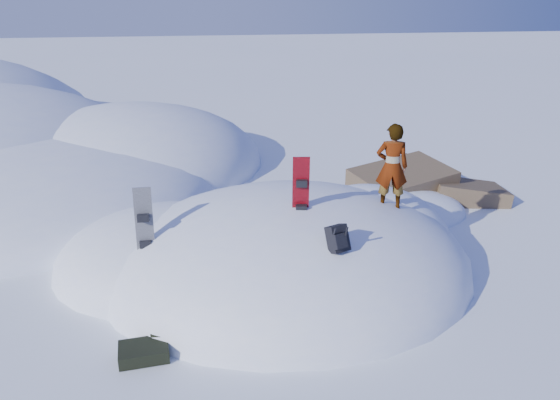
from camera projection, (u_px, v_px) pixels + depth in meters
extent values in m
plane|color=white|center=(288.00, 270.00, 10.42)|extent=(120.00, 120.00, 0.00)
ellipsoid|color=white|center=(288.00, 270.00, 10.42)|extent=(7.00, 6.00, 3.00)
ellipsoid|color=white|center=(172.00, 265.00, 10.62)|extent=(4.40, 4.00, 2.20)
ellipsoid|color=white|center=(365.00, 245.00, 11.44)|extent=(3.60, 3.20, 2.50)
ellipsoid|color=white|center=(24.00, 198.00, 14.07)|extent=(10.00, 9.00, 2.80)
ellipsoid|color=white|center=(132.00, 165.00, 16.77)|extent=(8.00, 8.00, 3.60)
ellipsoid|color=white|center=(35.00, 211.00, 13.23)|extent=(6.00, 5.00, 1.80)
cube|color=brown|center=(401.00, 193.00, 14.09)|extent=(2.82, 2.41, 1.62)
cube|color=brown|center=(465.00, 202.00, 14.04)|extent=(2.16, 1.80, 1.33)
cube|color=brown|center=(405.00, 181.00, 15.32)|extent=(2.08, 2.01, 1.10)
ellipsoid|color=white|center=(400.00, 212.00, 13.14)|extent=(3.20, 2.40, 1.00)
cube|color=red|center=(301.00, 199.00, 9.41)|extent=(0.31, 0.19, 1.54)
cube|color=black|center=(302.00, 183.00, 9.24)|extent=(0.20, 0.14, 0.13)
cube|color=black|center=(301.00, 209.00, 9.40)|extent=(0.20, 0.14, 0.13)
cube|color=black|center=(145.00, 234.00, 9.17)|extent=(0.30, 0.28, 1.59)
cube|color=black|center=(143.00, 218.00, 9.00)|extent=(0.19, 0.13, 0.14)
cube|color=black|center=(146.00, 244.00, 9.17)|extent=(0.19, 0.13, 0.14)
cube|color=black|center=(338.00, 239.00, 8.46)|extent=(0.40, 0.42, 0.46)
cube|color=black|center=(340.00, 241.00, 8.33)|extent=(0.25, 0.23, 0.25)
cylinder|color=black|center=(334.00, 235.00, 8.30)|extent=(0.03, 0.17, 0.31)
cylinder|color=black|center=(346.00, 235.00, 8.33)|extent=(0.03, 0.17, 0.31)
cube|color=black|center=(144.00, 352.00, 7.88)|extent=(0.75, 0.55, 0.20)
cube|color=black|center=(167.00, 336.00, 8.10)|extent=(0.47, 0.43, 0.13)
imported|color=slate|center=(392.00, 167.00, 9.96)|extent=(0.67, 0.52, 1.62)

